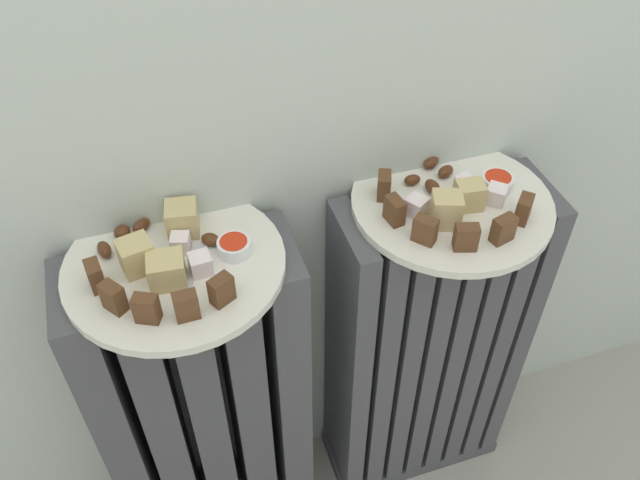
# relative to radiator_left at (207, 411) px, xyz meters

# --- Properties ---
(radiator_left) EXTENTS (0.33, 0.14, 0.66)m
(radiator_left) POSITION_rel_radiator_left_xyz_m (0.00, 0.00, 0.00)
(radiator_left) COLOR #47474C
(radiator_left) RESTS_ON ground_plane
(radiator_right) EXTENTS (0.33, 0.14, 0.66)m
(radiator_right) POSITION_rel_radiator_left_xyz_m (0.38, -0.00, -0.00)
(radiator_right) COLOR #47474C
(radiator_right) RESTS_ON ground_plane
(plate_left) EXTENTS (0.28, 0.28, 0.01)m
(plate_left) POSITION_rel_radiator_left_xyz_m (0.00, 0.00, 0.34)
(plate_left) COLOR silver
(plate_left) RESTS_ON radiator_left
(plate_right) EXTENTS (0.28, 0.28, 0.01)m
(plate_right) POSITION_rel_radiator_left_xyz_m (0.38, 0.00, 0.34)
(plate_right) COLOR silver
(plate_right) RESTS_ON radiator_right
(dark_cake_slice_left_0) EXTENTS (0.02, 0.03, 0.04)m
(dark_cake_slice_left_0) POSITION_rel_radiator_left_xyz_m (-0.09, -0.01, 0.36)
(dark_cake_slice_left_0) COLOR #56351E
(dark_cake_slice_left_0) RESTS_ON plate_left
(dark_cake_slice_left_1) EXTENTS (0.03, 0.03, 0.04)m
(dark_cake_slice_left_1) POSITION_rel_radiator_left_xyz_m (-0.08, -0.05, 0.36)
(dark_cake_slice_left_1) COLOR #56351E
(dark_cake_slice_left_1) RESTS_ON plate_left
(dark_cake_slice_left_2) EXTENTS (0.03, 0.03, 0.04)m
(dark_cake_slice_left_2) POSITION_rel_radiator_left_xyz_m (-0.04, -0.08, 0.36)
(dark_cake_slice_left_2) COLOR #56351E
(dark_cake_slice_left_2) RESTS_ON plate_left
(dark_cake_slice_left_3) EXTENTS (0.03, 0.02, 0.04)m
(dark_cake_slice_left_3) POSITION_rel_radiator_left_xyz_m (0.00, -0.09, 0.36)
(dark_cake_slice_left_3) COLOR #56351E
(dark_cake_slice_left_3) RESTS_ON plate_left
(dark_cake_slice_left_4) EXTENTS (0.03, 0.03, 0.04)m
(dark_cake_slice_left_4) POSITION_rel_radiator_left_xyz_m (0.04, -0.08, 0.36)
(dark_cake_slice_left_4) COLOR #56351E
(dark_cake_slice_left_4) RESTS_ON plate_left
(marble_cake_slice_left_0) EXTENTS (0.05, 0.04, 0.04)m
(marble_cake_slice_left_0) POSITION_rel_radiator_left_xyz_m (-0.01, -0.03, 0.36)
(marble_cake_slice_left_0) COLOR tan
(marble_cake_slice_left_0) RESTS_ON plate_left
(marble_cake_slice_left_1) EXTENTS (0.05, 0.04, 0.04)m
(marble_cake_slice_left_1) POSITION_rel_radiator_left_xyz_m (-0.04, 0.00, 0.37)
(marble_cake_slice_left_1) COLOR tan
(marble_cake_slice_left_1) RESTS_ON plate_left
(marble_cake_slice_left_2) EXTENTS (0.05, 0.05, 0.04)m
(marble_cake_slice_left_2) POSITION_rel_radiator_left_xyz_m (0.02, 0.05, 0.37)
(marble_cake_slice_left_2) COLOR tan
(marble_cake_slice_left_2) RESTS_ON plate_left
(turkish_delight_left_0) EXTENTS (0.03, 0.03, 0.03)m
(turkish_delight_left_0) POSITION_rel_radiator_left_xyz_m (0.03, -0.03, 0.36)
(turkish_delight_left_0) COLOR white
(turkish_delight_left_0) RESTS_ON plate_left
(turkish_delight_left_1) EXTENTS (0.03, 0.03, 0.02)m
(turkish_delight_left_1) POSITION_rel_radiator_left_xyz_m (0.01, 0.02, 0.36)
(turkish_delight_left_1) COLOR white
(turkish_delight_left_1) RESTS_ON plate_left
(medjool_date_left_0) EXTENTS (0.02, 0.03, 0.02)m
(medjool_date_left_0) POSITION_rel_radiator_left_xyz_m (-0.08, 0.04, 0.35)
(medjool_date_left_0) COLOR #4C2814
(medjool_date_left_0) RESTS_ON plate_left
(medjool_date_left_1) EXTENTS (0.03, 0.03, 0.01)m
(medjool_date_left_1) POSITION_rel_radiator_left_xyz_m (0.05, 0.02, 0.35)
(medjool_date_left_1) COLOR #4C2814
(medjool_date_left_1) RESTS_ON plate_left
(medjool_date_left_2) EXTENTS (0.03, 0.03, 0.02)m
(medjool_date_left_2) POSITION_rel_radiator_left_xyz_m (-0.03, 0.07, 0.35)
(medjool_date_left_2) COLOR #4C2814
(medjool_date_left_2) RESTS_ON plate_left
(medjool_date_left_3) EXTENTS (0.03, 0.03, 0.02)m
(medjool_date_left_3) POSITION_rel_radiator_left_xyz_m (-0.06, 0.07, 0.35)
(medjool_date_left_3) COLOR #4C2814
(medjool_date_left_3) RESTS_ON plate_left
(jam_bowl_left) EXTENTS (0.04, 0.04, 0.02)m
(jam_bowl_left) POSITION_rel_radiator_left_xyz_m (0.08, -0.01, 0.35)
(jam_bowl_left) COLOR white
(jam_bowl_left) RESTS_ON plate_left
(dark_cake_slice_right_0) EXTENTS (0.03, 0.03, 0.04)m
(dark_cake_slice_right_0) POSITION_rel_radiator_left_xyz_m (0.30, 0.04, 0.36)
(dark_cake_slice_right_0) COLOR #56351E
(dark_cake_slice_right_0) RESTS_ON plate_right
(dark_cake_slice_right_1) EXTENTS (0.02, 0.03, 0.04)m
(dark_cake_slice_right_1) POSITION_rel_radiator_left_xyz_m (0.29, -0.01, 0.36)
(dark_cake_slice_right_1) COLOR #56351E
(dark_cake_slice_right_1) RESTS_ON plate_right
(dark_cake_slice_right_2) EXTENTS (0.03, 0.03, 0.04)m
(dark_cake_slice_right_2) POSITION_rel_radiator_left_xyz_m (0.31, -0.06, 0.36)
(dark_cake_slice_right_2) COLOR #56351E
(dark_cake_slice_right_2) RESTS_ON plate_right
(dark_cake_slice_right_3) EXTENTS (0.03, 0.03, 0.04)m
(dark_cake_slice_right_3) POSITION_rel_radiator_left_xyz_m (0.35, -0.09, 0.36)
(dark_cake_slice_right_3) COLOR #56351E
(dark_cake_slice_right_3) RESTS_ON plate_right
(dark_cake_slice_right_4) EXTENTS (0.03, 0.02, 0.04)m
(dark_cake_slice_right_4) POSITION_rel_radiator_left_xyz_m (0.41, -0.09, 0.36)
(dark_cake_slice_right_4) COLOR #56351E
(dark_cake_slice_right_4) RESTS_ON plate_right
(dark_cake_slice_right_5) EXTENTS (0.03, 0.03, 0.04)m
(dark_cake_slice_right_5) POSITION_rel_radiator_left_xyz_m (0.45, -0.07, 0.36)
(dark_cake_slice_right_5) COLOR #56351E
(dark_cake_slice_right_5) RESTS_ON plate_right
(marble_cake_slice_right_0) EXTENTS (0.05, 0.05, 0.05)m
(marble_cake_slice_right_0) POSITION_rel_radiator_left_xyz_m (0.35, -0.04, 0.37)
(marble_cake_slice_right_0) COLOR tan
(marble_cake_slice_right_0) RESTS_ON plate_right
(marble_cake_slice_right_1) EXTENTS (0.04, 0.04, 0.04)m
(marble_cake_slice_right_1) POSITION_rel_radiator_left_xyz_m (0.40, -0.02, 0.36)
(marble_cake_slice_right_1) COLOR tan
(marble_cake_slice_right_1) RESTS_ON plate_right
(turkish_delight_right_0) EXTENTS (0.04, 0.04, 0.03)m
(turkish_delight_right_0) POSITION_rel_radiator_left_xyz_m (0.44, -0.02, 0.36)
(turkish_delight_right_0) COLOR white
(turkish_delight_right_0) RESTS_ON plate_right
(turkish_delight_right_1) EXTENTS (0.03, 0.03, 0.02)m
(turkish_delight_right_1) POSITION_rel_radiator_left_xyz_m (0.41, 0.01, 0.36)
(turkish_delight_right_1) COLOR white
(turkish_delight_right_1) RESTS_ON plate_right
(turkish_delight_right_2) EXTENTS (0.03, 0.03, 0.03)m
(turkish_delight_right_2) POSITION_rel_radiator_left_xyz_m (0.32, -0.01, 0.36)
(turkish_delight_right_2) COLOR white
(turkish_delight_right_2) RESTS_ON plate_right
(medjool_date_right_0) EXTENTS (0.02, 0.02, 0.01)m
(medjool_date_right_0) POSITION_rel_radiator_left_xyz_m (0.34, 0.05, 0.35)
(medjool_date_right_0) COLOR #4C2814
(medjool_date_right_0) RESTS_ON plate_right
(medjool_date_right_1) EXTENTS (0.02, 0.03, 0.02)m
(medjool_date_right_1) POSITION_rel_radiator_left_xyz_m (0.36, 0.03, 0.35)
(medjool_date_right_1) COLOR #4C2814
(medjool_date_right_1) RESTS_ON plate_right
(medjool_date_right_2) EXTENTS (0.04, 0.03, 0.02)m
(medjool_date_right_2) POSITION_rel_radiator_left_xyz_m (0.39, 0.08, 0.35)
(medjool_date_right_2) COLOR #4C2814
(medjool_date_right_2) RESTS_ON plate_right
(medjool_date_right_3) EXTENTS (0.03, 0.03, 0.02)m
(medjool_date_right_3) POSITION_rel_radiator_left_xyz_m (0.40, 0.05, 0.35)
(medjool_date_right_3) COLOR #4C2814
(medjool_date_right_3) RESTS_ON plate_right
(jam_bowl_right) EXTENTS (0.04, 0.04, 0.02)m
(jam_bowl_right) POSITION_rel_radiator_left_xyz_m (0.45, 0.00, 0.36)
(jam_bowl_right) COLOR white
(jam_bowl_right) RESTS_ON plate_right
(fork) EXTENTS (0.05, 0.09, 0.00)m
(fork) POSITION_rel_radiator_left_xyz_m (0.02, -0.01, 0.35)
(fork) COLOR #B7B7BC
(fork) RESTS_ON plate_left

